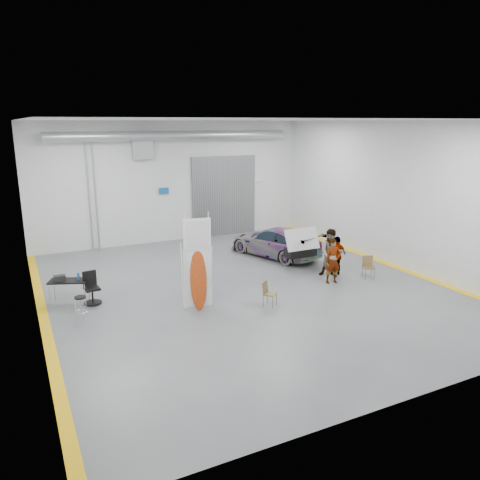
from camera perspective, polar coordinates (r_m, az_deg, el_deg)
name	(u,v)px	position (r m, az deg, el deg)	size (l,w,h in m)	color
ground	(244,288)	(17.32, 0.50, -5.83)	(16.00, 16.00, 0.00)	#5A5C61
room_shell	(224,171)	(18.47, -1.93, 8.43)	(14.02, 16.18, 6.01)	silver
sedan_car	(275,242)	(21.23, 4.33, -0.23)	(1.84, 4.52, 1.31)	white
person_a	(333,261)	(17.92, 11.24, -2.51)	(0.63, 0.41, 1.73)	#977352
person_b	(331,253)	(18.65, 11.09, -1.55)	(0.93, 0.72, 1.91)	slate
person_c	(337,256)	(18.90, 11.74, -1.88)	(0.92, 0.38, 1.58)	#965032
surfboard_display	(199,271)	(15.03, -4.97, -3.81)	(0.90, 0.35, 3.21)	white
folding_chair_near	(270,298)	(15.64, 3.64, -7.12)	(0.54, 0.60, 0.82)	brown
folding_chair_far	(368,272)	(18.93, 15.35, -3.74)	(0.53, 0.57, 0.86)	brown
shop_stool	(81,307)	(15.44, -18.82, -7.79)	(0.36, 0.36, 0.71)	black
work_table	(66,280)	(16.70, -20.43, -4.65)	(1.41, 1.06, 1.03)	#999CA2
office_chair	(92,290)	(16.51, -17.62, -5.80)	(0.58, 0.58, 1.08)	black
trunk_lid	(300,237)	(19.42, 7.37, 0.38)	(1.53, 0.93, 0.04)	silver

